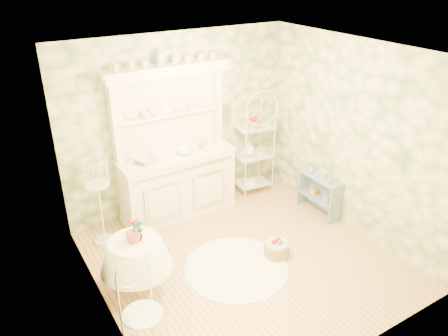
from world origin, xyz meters
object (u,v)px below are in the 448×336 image
kitchen_dresser (176,145)px  bakers_rack (253,142)px  cafe_chair (143,318)px  round_table (137,264)px  floor_basket (276,247)px  birdcage_stand (100,200)px  side_shelf (319,194)px

kitchen_dresser → bakers_rack: (1.38, 0.00, -0.25)m
kitchen_dresser → cafe_chair: kitchen_dresser is taller
round_table → kitchen_dresser: bearing=48.3°
cafe_chair → floor_basket: size_ratio=2.10×
birdcage_stand → kitchen_dresser: bearing=7.0°
cafe_chair → side_shelf: bearing=16.9°
bakers_rack → round_table: 2.94m
side_shelf → birdcage_stand: bearing=164.3°
cafe_chair → bakers_rack: bearing=36.8°
bakers_rack → cafe_chair: bakers_rack is taller
birdcage_stand → cafe_chair: bearing=-96.3°
round_table → cafe_chair: size_ratio=0.97×
kitchen_dresser → cafe_chair: bearing=-123.7°
kitchen_dresser → floor_basket: bearing=-68.9°
cafe_chair → floor_basket: cafe_chair is taller
bakers_rack → round_table: bakers_rack is taller
round_table → floor_basket: bearing=-9.8°
kitchen_dresser → side_shelf: bearing=-30.9°
bakers_rack → round_table: bearing=-145.7°
kitchen_dresser → side_shelf: kitchen_dresser is taller
cafe_chair → birdcage_stand: (0.22, 2.03, 0.28)m
kitchen_dresser → floor_basket: kitchen_dresser is taller
kitchen_dresser → cafe_chair: (-1.45, -2.18, -0.75)m
side_shelf → birdcage_stand: size_ratio=0.56×
kitchen_dresser → bakers_rack: 1.41m
kitchen_dresser → bakers_rack: size_ratio=1.28×
cafe_chair → birdcage_stand: birdcage_stand is taller
kitchen_dresser → birdcage_stand: size_ratio=1.71×
kitchen_dresser → floor_basket: size_ratio=6.09×
round_table → birdcage_stand: 1.22m
kitchen_dresser → floor_basket: (0.64, -1.65, -1.02)m
kitchen_dresser → side_shelf: size_ratio=3.07×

